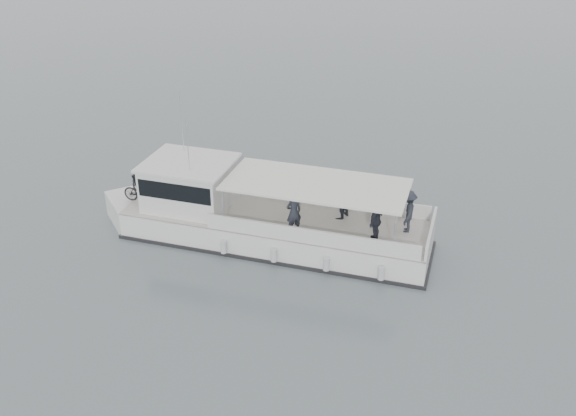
# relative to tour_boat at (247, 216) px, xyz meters

# --- Properties ---
(ground) EXTENTS (1400.00, 1400.00, 0.00)m
(ground) POSITION_rel_tour_boat_xyz_m (-2.74, 2.25, -0.98)
(ground) COLOR #505A5E
(ground) RESTS_ON ground
(tour_boat) EXTENTS (14.32, 5.33, 5.96)m
(tour_boat) POSITION_rel_tour_boat_xyz_m (0.00, 0.00, 0.00)
(tour_boat) COLOR silver
(tour_boat) RESTS_ON ground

